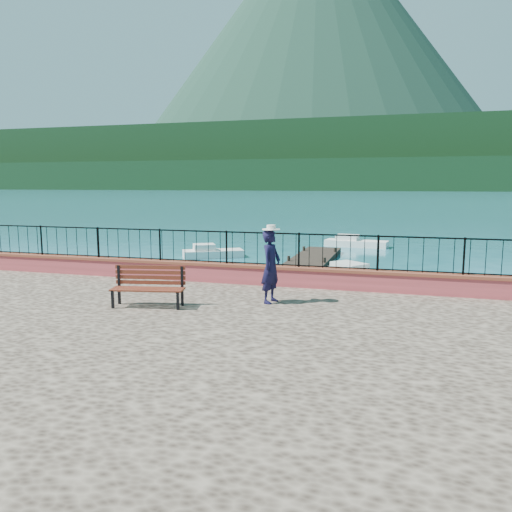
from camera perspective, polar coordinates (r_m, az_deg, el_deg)
The scene contains 14 objects.
ground at distance 11.32m, azimuth 2.46°, elevation -13.27°, with size 2000.00×2000.00×0.00m, color #19596B.
parapet at distance 14.40m, azimuth 6.06°, elevation -2.43°, with size 28.00×0.46×0.58m, color #CB4952.
railing at distance 14.27m, azimuth 6.10°, elevation 0.59°, with size 27.00×0.05×0.95m, color black.
dock at distance 23.03m, azimuth 4.84°, elevation -1.76°, with size 2.00×16.00×0.30m, color #2D231C.
far_forest at distance 310.27m, azimuth 16.12°, elevation 8.87°, with size 900.00×60.00×18.00m, color black.
foothills at distance 370.66m, azimuth 16.27°, elevation 10.73°, with size 900.00×120.00×44.00m, color black.
volcano at distance 744.29m, azimuth 6.93°, elevation 22.70°, with size 560.00×560.00×380.00m, color #142D23.
park_bench at distance 12.36m, azimuth -12.21°, elevation -4.34°, with size 1.82×0.89×0.97m.
person at distance 12.38m, azimuth 1.72°, elevation -1.21°, with size 0.67×0.44×1.83m, color black.
hat at distance 12.25m, azimuth 1.74°, elevation 3.29°, with size 0.44×0.44×0.12m, color white.
boat_0 at distance 18.78m, azimuth -5.08°, elevation -3.28°, with size 3.84×1.30×0.80m, color silver.
boat_1 at distance 21.48m, azimuth 11.73°, elevation -1.96°, with size 4.07×1.30×0.80m, color silver.
boat_3 at distance 28.34m, azimuth -4.93°, elevation 0.65°, with size 3.35×1.30×0.80m, color silver.
boat_4 at distance 33.71m, azimuth 11.40°, elevation 1.73°, with size 4.06×1.30×0.80m, color silver.
Camera 1 is at (2.51, -10.22, 4.16)m, focal length 35.00 mm.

